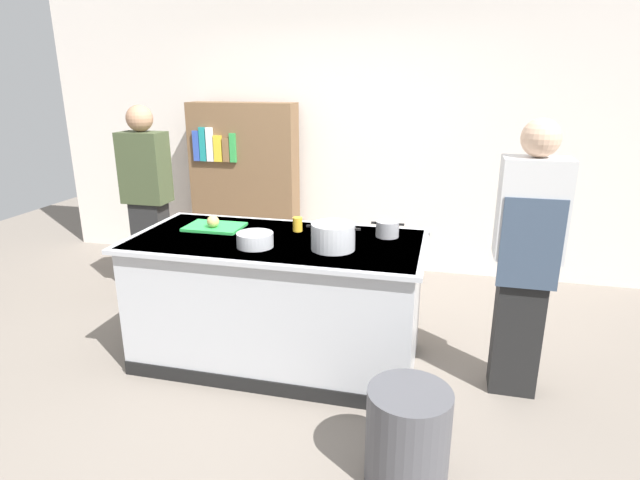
{
  "coord_description": "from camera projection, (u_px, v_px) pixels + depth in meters",
  "views": [
    {
      "loc": [
        1.07,
        -3.13,
        1.93
      ],
      "look_at": [
        0.25,
        0.2,
        0.85
      ],
      "focal_mm": 29.0,
      "sensor_mm": 36.0,
      "label": 1
    }
  ],
  "objects": [
    {
      "name": "trash_bin",
      "position": [
        408.0,
        436.0,
        2.53
      ],
      "size": [
        0.41,
        0.41,
        0.5
      ],
      "primitive_type": "cylinder",
      "color": "#4C4C51",
      "rests_on": "ground_plane"
    },
    {
      "name": "stock_pot",
      "position": [
        333.0,
        237.0,
        3.23
      ],
      "size": [
        0.34,
        0.28,
        0.17
      ],
      "color": "#B7BABF",
      "rests_on": "counter_island"
    },
    {
      "name": "bookshelf",
      "position": [
        245.0,
        187.0,
        5.35
      ],
      "size": [
        1.1,
        0.31,
        1.7
      ],
      "color": "brown",
      "rests_on": "ground_plane"
    },
    {
      "name": "juice_cup",
      "position": [
        298.0,
        224.0,
        3.62
      ],
      "size": [
        0.07,
        0.07,
        0.1
      ],
      "primitive_type": "cylinder",
      "color": "yellow",
      "rests_on": "counter_island"
    },
    {
      "name": "mixing_bowl",
      "position": [
        255.0,
        240.0,
        3.29
      ],
      "size": [
        0.23,
        0.23,
        0.09
      ],
      "primitive_type": "cylinder",
      "color": "#B7BABF",
      "rests_on": "counter_island"
    },
    {
      "name": "sauce_pan",
      "position": [
        387.0,
        229.0,
        3.49
      ],
      "size": [
        0.22,
        0.16,
        0.11
      ],
      "color": "#99999E",
      "rests_on": "counter_island"
    },
    {
      "name": "ground_plane",
      "position": [
        280.0,
        358.0,
        3.73
      ],
      "size": [
        10.0,
        10.0,
        0.0
      ],
      "primitive_type": "plane",
      "color": "slate"
    },
    {
      "name": "onion",
      "position": [
        213.0,
        221.0,
        3.64
      ],
      "size": [
        0.09,
        0.09,
        0.09
      ],
      "primitive_type": "sphere",
      "color": "tan",
      "rests_on": "cutting_board"
    },
    {
      "name": "counter_island",
      "position": [
        278.0,
        299.0,
        3.59
      ],
      "size": [
        1.98,
        0.98,
        0.9
      ],
      "color": "#B7BABF",
      "rests_on": "ground_plane"
    },
    {
      "name": "back_wall",
      "position": [
        341.0,
        122.0,
        5.22
      ],
      "size": [
        6.4,
        0.12,
        3.0
      ],
      "primitive_type": "cube",
      "color": "silver",
      "rests_on": "ground_plane"
    },
    {
      "name": "cutting_board",
      "position": [
        215.0,
        227.0,
        3.7
      ],
      "size": [
        0.4,
        0.28,
        0.02
      ],
      "primitive_type": "cube",
      "color": "green",
      "rests_on": "counter_island"
    },
    {
      "name": "person_chef",
      "position": [
        526.0,
        255.0,
        3.09
      ],
      "size": [
        0.38,
        0.25,
        1.72
      ],
      "rotation": [
        0.0,
        0.0,
        1.31
      ],
      "color": "black",
      "rests_on": "ground_plane"
    },
    {
      "name": "person_guest",
      "position": [
        148.0,
        201.0,
        4.48
      ],
      "size": [
        0.38,
        0.24,
        1.72
      ],
      "rotation": [
        0.0,
        0.0,
        -1.23
      ],
      "color": "#252525",
      "rests_on": "ground_plane"
    }
  ]
}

